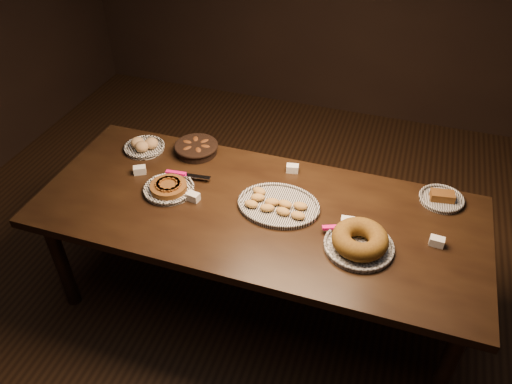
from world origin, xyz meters
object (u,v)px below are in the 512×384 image
(buffet_table, at_px, (257,219))
(bundt_cake_plate, at_px, (360,241))
(apple_tart_plate, at_px, (169,188))
(madeleine_platter, at_px, (278,205))

(buffet_table, xyz_separation_m, bundt_cake_plate, (0.56, -0.12, 0.12))
(apple_tart_plate, relative_size, bundt_cake_plate, 0.89)
(madeleine_platter, distance_m, bundt_cake_plate, 0.49)
(bundt_cake_plate, bearing_deg, apple_tart_plate, 155.67)
(buffet_table, height_order, apple_tart_plate, apple_tart_plate)
(apple_tart_plate, height_order, bundt_cake_plate, bundt_cake_plate)
(buffet_table, bearing_deg, apple_tart_plate, -178.91)
(madeleine_platter, bearing_deg, apple_tart_plate, -153.76)
(buffet_table, relative_size, apple_tart_plate, 7.21)
(buffet_table, xyz_separation_m, madeleine_platter, (0.10, 0.04, 0.09))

